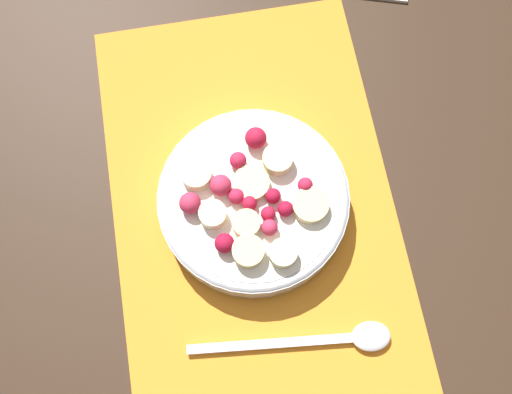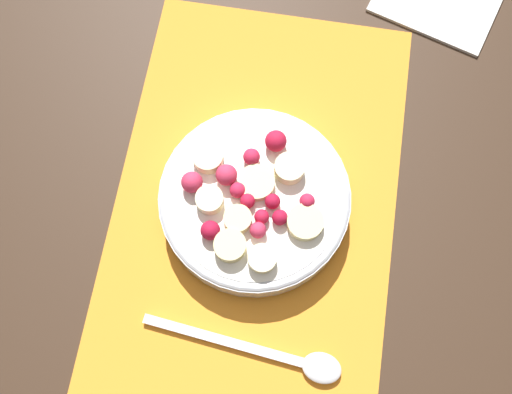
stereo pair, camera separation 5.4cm
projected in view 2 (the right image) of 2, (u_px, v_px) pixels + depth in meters
ground_plane at (255, 207)px, 0.59m from camera, size 3.00×3.00×0.00m
placemat at (255, 206)px, 0.58m from camera, size 0.46×0.29×0.01m
fruit_bowl at (255, 203)px, 0.56m from camera, size 0.19×0.19×0.06m
spoon at (282, 357)px, 0.53m from camera, size 0.04×0.19×0.01m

